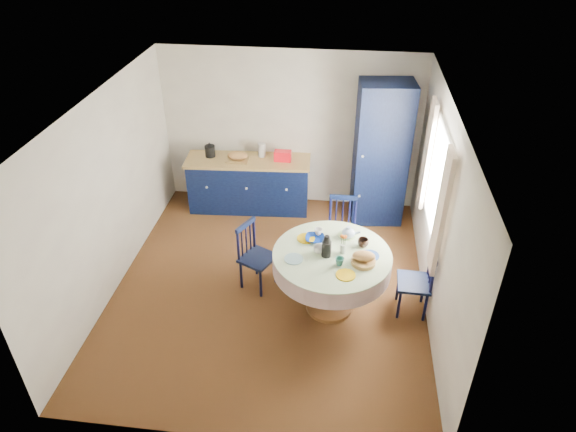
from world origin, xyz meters
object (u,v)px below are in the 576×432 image
(chair_right, at_px, (417,281))
(mug_a, at_px, (319,249))
(cobalt_bowl, at_px, (315,239))
(pantry_cabinet, at_px, (381,155))
(dining_table, at_px, (332,262))
(chair_far, at_px, (341,230))
(mug_c, at_px, (363,243))
(mug_b, at_px, (340,261))
(kitchen_counter, at_px, (249,183))
(chair_left, at_px, (255,256))
(mug_d, at_px, (318,232))

(chair_right, relative_size, mug_a, 7.27)
(cobalt_bowl, bearing_deg, pantry_cabinet, 67.02)
(pantry_cabinet, height_order, dining_table, pantry_cabinet)
(chair_far, relative_size, mug_c, 7.20)
(chair_right, distance_m, mug_b, 1.08)
(mug_b, bearing_deg, kitchen_counter, 122.08)
(dining_table, xyz_separation_m, chair_left, (-0.99, 0.34, -0.26))
(dining_table, relative_size, chair_far, 1.48)
(dining_table, distance_m, chair_far, 1.07)
(chair_left, xyz_separation_m, mug_d, (0.80, 0.00, 0.43))
(chair_right, bearing_deg, dining_table, -83.87)
(mug_c, bearing_deg, mug_d, 164.22)
(kitchen_counter, height_order, mug_d, kitchen_counter)
(dining_table, bearing_deg, kitchen_counter, 122.80)
(chair_right, distance_m, cobalt_bowl, 1.34)
(chair_far, height_order, mug_c, mug_c)
(chair_right, bearing_deg, cobalt_bowl, -95.29)
(dining_table, bearing_deg, pantry_cabinet, 74.72)
(dining_table, xyz_separation_m, mug_b, (0.08, -0.20, 0.18))
(chair_left, bearing_deg, mug_a, -85.98)
(dining_table, relative_size, chair_right, 1.53)
(cobalt_bowl, bearing_deg, mug_a, -74.25)
(dining_table, height_order, chair_left, dining_table)
(pantry_cabinet, distance_m, mug_a, 2.31)
(kitchen_counter, height_order, cobalt_bowl, kitchen_counter)
(dining_table, bearing_deg, cobalt_bowl, 134.45)
(mug_d, bearing_deg, pantry_cabinet, 66.65)
(chair_right, bearing_deg, pantry_cabinet, -166.72)
(pantry_cabinet, bearing_deg, mug_d, -119.08)
(chair_left, height_order, chair_right, chair_left)
(dining_table, relative_size, mug_b, 13.34)
(pantry_cabinet, height_order, chair_left, pantry_cabinet)
(chair_right, height_order, cobalt_bowl, chair_right)
(chair_far, bearing_deg, mug_a, -103.20)
(chair_far, relative_size, chair_right, 1.03)
(chair_right, xyz_separation_m, mug_c, (-0.68, 0.11, 0.44))
(pantry_cabinet, xyz_separation_m, mug_a, (-0.76, -2.17, -0.20))
(chair_left, bearing_deg, kitchen_counter, 39.53)
(mug_c, bearing_deg, mug_b, -124.24)
(mug_b, relative_size, cobalt_bowl, 0.45)
(mug_b, bearing_deg, dining_table, 113.09)
(pantry_cabinet, height_order, mug_b, pantry_cabinet)
(dining_table, bearing_deg, chair_left, 161.01)
(mug_a, distance_m, mug_c, 0.55)
(kitchen_counter, xyz_separation_m, mug_a, (1.27, -2.22, 0.45))
(chair_right, height_order, mug_c, mug_c)
(chair_far, bearing_deg, cobalt_bowl, -111.05)
(chair_far, bearing_deg, mug_c, -72.46)
(chair_far, height_order, chair_right, chair_far)
(kitchen_counter, distance_m, chair_left, 1.93)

